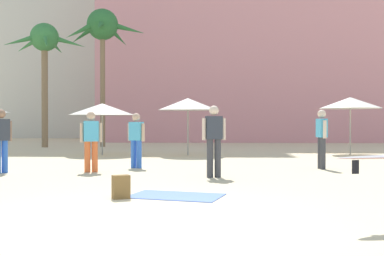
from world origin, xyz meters
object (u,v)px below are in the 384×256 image
palm_tree_far_left (102,30)px  person_mid_right (322,136)px  cafe_umbrella_2 (188,104)px  beach_towel (176,196)px  person_near_left (91,139)px  backpack (121,187)px  person_near_right (214,138)px  cafe_umbrella_0 (350,103)px  cafe_umbrella_3 (102,109)px  person_mid_left (1,138)px  palm_tree_left (44,45)px  person_far_right (136,138)px

palm_tree_far_left → person_mid_right: (9.39, -12.50, -5.58)m
cafe_umbrella_2 → beach_towel: 11.24m
cafe_umbrella_2 → person_near_left: cafe_umbrella_2 is taller
backpack → beach_towel: bearing=-99.1°
person_near_right → person_mid_right: (3.15, 2.30, -0.03)m
cafe_umbrella_0 → cafe_umbrella_3: size_ratio=0.95×
cafe_umbrella_0 → person_mid_left: cafe_umbrella_0 is taller
palm_tree_far_left → person_near_left: (2.89, -13.68, -5.62)m
cafe_umbrella_2 → person_near_right: cafe_umbrella_2 is taller
palm_tree_left → person_mid_left: 14.58m
cafe_umbrella_0 → person_far_right: bearing=-141.1°
palm_tree_left → cafe_umbrella_2: (8.22, -6.12, -3.47)m
cafe_umbrella_2 → person_mid_right: bearing=-53.3°
palm_tree_left → cafe_umbrella_0: 16.33m
cafe_umbrella_3 → person_far_right: cafe_umbrella_3 is taller
person_near_left → cafe_umbrella_2: bearing=144.1°
cafe_umbrella_3 → person_mid_right: (7.81, -5.70, -0.96)m
beach_towel → person_mid_left: person_mid_left is taller
palm_tree_far_left → person_near_left: bearing=-78.1°
backpack → person_near_right: 3.85m
cafe_umbrella_0 → beach_towel: (-6.53, -12.00, -2.19)m
beach_towel → backpack: (-0.96, -0.32, 0.19)m
cafe_umbrella_3 → person_far_right: (2.35, -5.63, -1.02)m
palm_tree_left → cafe_umbrella_0: bearing=-18.8°
cafe_umbrella_3 → beach_towel: cafe_umbrella_3 is taller
cafe_umbrella_3 → person_near_left: 7.07m
palm_tree_left → beach_towel: bearing=-63.4°
cafe_umbrella_2 → person_near_left: bearing=-108.5°
person_near_right → person_mid_right: bearing=111.4°
cafe_umbrella_2 → person_near_right: 8.12m
person_mid_right → person_near_right: bearing=-151.3°
palm_tree_far_left → person_mid_right: palm_tree_far_left is taller
person_near_right → person_mid_right: person_near_right is taller
cafe_umbrella_3 → person_near_right: bearing=-59.7°
palm_tree_left → person_near_left: size_ratio=4.10×
palm_tree_far_left → person_near_right: palm_tree_far_left is taller
cafe_umbrella_0 → person_mid_left: bearing=-144.6°
person_near_left → person_mid_right: (6.51, 1.18, 0.04)m
palm_tree_left → cafe_umbrella_3: size_ratio=2.48×
palm_tree_left → person_near_left: 15.00m
beach_towel → person_mid_left: (-5.00, 3.81, 0.93)m
cafe_umbrella_3 → person_near_right: (4.67, -8.00, -0.93)m
backpack → palm_tree_far_left: bearing=-13.1°
palm_tree_far_left → palm_tree_left: palm_tree_far_left is taller
palm_tree_far_left → person_mid_left: bearing=-87.8°
beach_towel → person_near_left: 5.04m
person_mid_left → person_mid_right: (8.85, 1.56, 0.01)m
palm_tree_far_left → cafe_umbrella_0: 14.10m
backpack → person_far_right: (-0.66, 5.75, 0.69)m
beach_towel → backpack: size_ratio=3.98×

